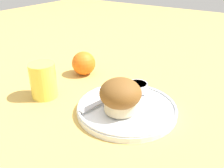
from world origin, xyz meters
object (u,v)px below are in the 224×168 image
(muffin, at_px, (120,96))
(orange_fruit, at_px, (84,63))
(butter_knife, at_px, (107,99))
(juice_glass, at_px, (43,80))

(muffin, relative_size, orange_fruit, 1.28)
(muffin, distance_m, butter_knife, 0.07)
(juice_glass, bearing_deg, muffin, -82.43)
(butter_knife, bearing_deg, orange_fruit, 66.45)
(juice_glass, bearing_deg, orange_fruit, 2.01)
(butter_knife, height_order, juice_glass, juice_glass)
(orange_fruit, bearing_deg, butter_knife, -124.14)
(orange_fruit, xyz_separation_m, juice_glass, (-0.18, -0.01, 0.01))
(butter_knife, bearing_deg, juice_glass, 117.91)
(butter_knife, bearing_deg, muffin, -103.56)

